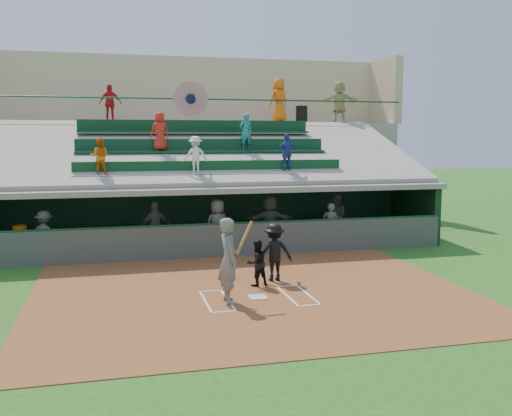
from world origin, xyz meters
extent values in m
plane|color=#235919|center=(0.00, 0.00, 0.00)|extent=(100.00, 100.00, 0.00)
cube|color=brown|center=(0.00, 0.50, 0.01)|extent=(11.00, 9.00, 0.02)
cube|color=silver|center=(0.00, 0.00, 0.04)|extent=(0.43, 0.43, 0.03)
cube|color=white|center=(-0.75, 0.00, 0.02)|extent=(0.05, 1.80, 0.01)
cube|color=white|center=(0.75, 0.00, 0.02)|extent=(0.05, 1.80, 0.01)
cube|color=white|center=(-1.30, 0.00, 0.02)|extent=(0.05, 1.80, 0.01)
cube|color=white|center=(1.30, 0.00, 0.02)|extent=(0.05, 1.80, 0.01)
cube|color=white|center=(-1.02, 0.90, 0.02)|extent=(0.60, 0.05, 0.01)
cube|color=white|center=(1.02, 0.90, 0.02)|extent=(0.60, 0.05, 0.01)
cube|color=silver|center=(-1.02, -0.90, 0.02)|extent=(0.60, 0.05, 0.01)
cube|color=silver|center=(1.02, -0.90, 0.02)|extent=(0.60, 0.05, 0.01)
cube|color=gray|center=(0.00, 6.75, 0.02)|extent=(16.00, 3.50, 0.04)
cube|color=gray|center=(0.00, 13.50, 2.30)|extent=(20.00, 3.00, 4.60)
cube|color=#494E49|center=(0.00, 5.00, 0.55)|extent=(16.00, 0.06, 1.10)
cylinder|color=#143E1F|center=(0.00, 5.00, 1.12)|extent=(16.00, 0.08, 0.08)
cube|color=black|center=(0.00, 8.50, 1.10)|extent=(16.00, 0.25, 2.20)
cube|color=black|center=(8.00, 6.75, 1.10)|extent=(0.25, 3.50, 2.20)
cube|color=gray|center=(0.00, 6.75, 2.20)|extent=(16.40, 3.90, 0.18)
cube|color=gray|center=(0.00, 10.25, 1.15)|extent=(16.40, 3.50, 2.30)
cube|color=gray|center=(0.00, 11.90, 2.30)|extent=(16.40, 0.30, 4.60)
cube|color=gray|center=(0.00, 8.60, 3.45)|extent=(16.40, 6.51, 2.37)
cube|color=#0B341A|center=(0.00, 6.20, 2.65)|extent=(9.40, 0.42, 0.08)
cube|color=#0D3A1C|center=(0.00, 6.40, 2.91)|extent=(9.40, 0.06, 0.45)
cube|color=#0D3A1C|center=(0.00, 8.10, 3.40)|extent=(9.40, 0.42, 0.08)
cube|color=#0C351F|center=(0.00, 8.30, 3.66)|extent=(9.40, 0.06, 0.45)
cube|color=#0B331A|center=(0.00, 10.00, 4.15)|extent=(9.40, 0.42, 0.08)
cube|color=#0C361A|center=(0.00, 10.20, 4.41)|extent=(9.40, 0.06, 0.45)
imported|color=#CF630C|center=(-3.79, 6.30, 3.31)|extent=(0.66, 0.54, 1.24)
imported|color=white|center=(-0.62, 6.30, 3.33)|extent=(0.87, 0.55, 1.29)
imported|color=navy|center=(2.67, 6.30, 3.38)|extent=(0.85, 0.46, 1.37)
imported|color=red|center=(-1.66, 8.20, 4.15)|extent=(0.79, 0.62, 1.43)
imported|color=#1A7574|center=(1.60, 8.20, 4.14)|extent=(0.56, 0.42, 1.39)
cylinder|color=#154225|center=(0.00, 12.00, 5.60)|extent=(20.00, 0.07, 0.07)
cylinder|color=#A71917|center=(0.00, 11.98, 5.60)|extent=(1.50, 0.06, 1.50)
sphere|color=#0D1234|center=(0.00, 11.95, 5.60)|extent=(0.44, 0.44, 0.44)
cube|color=tan|center=(0.00, 15.00, 6.20)|extent=(20.00, 0.40, 3.20)
cube|color=tan|center=(10.00, 13.50, 6.20)|extent=(0.40, 3.00, 3.20)
imported|color=#575B55|center=(-0.76, -0.20, 1.04)|extent=(0.54, 0.78, 2.04)
cylinder|color=olive|center=(-0.41, -0.35, 1.60)|extent=(0.56, 0.54, 0.75)
sphere|color=olive|center=(-0.63, -0.20, 1.25)|extent=(0.10, 0.10, 0.10)
imported|color=black|center=(0.26, 1.13, 0.63)|extent=(0.71, 0.62, 1.23)
imported|color=black|center=(0.86, 1.55, 0.82)|extent=(1.04, 0.61, 1.59)
cube|color=olive|center=(-0.08, 8.08, 0.28)|extent=(15.80, 2.60, 0.48)
cube|color=silver|center=(-6.23, 6.02, 0.39)|extent=(0.86, 0.69, 0.70)
cylinder|color=orange|center=(-6.31, 5.95, 0.95)|extent=(0.43, 0.43, 0.43)
imported|color=#60635D|center=(-5.58, 6.01, 0.83)|extent=(1.16, 0.92, 1.57)
imported|color=#595B56|center=(-2.04, 6.10, 0.92)|extent=(1.11, 0.69, 1.76)
imported|color=#585A55|center=(0.03, 5.73, 0.94)|extent=(1.01, 0.81, 1.81)
imported|color=#565954|center=(2.02, 6.24, 0.96)|extent=(1.77, 0.79, 1.84)
imported|color=#545651|center=(4.08, 5.56, 0.84)|extent=(0.70, 0.62, 1.60)
imported|color=#575954|center=(4.80, 6.90, 0.93)|extent=(1.05, 0.94, 1.78)
cylinder|color=black|center=(5.45, 13.00, 5.01)|extent=(0.55, 0.55, 0.82)
imported|color=red|center=(-3.41, 13.09, 5.43)|extent=(1.04, 0.61, 1.65)
imported|color=#EA5F0D|center=(4.10, 12.24, 5.61)|extent=(1.16, 0.98, 2.02)
imported|color=tan|center=(7.17, 12.50, 5.59)|extent=(1.94, 1.07, 1.99)
camera|label=1|loc=(-3.35, -13.22, 3.96)|focal=40.00mm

